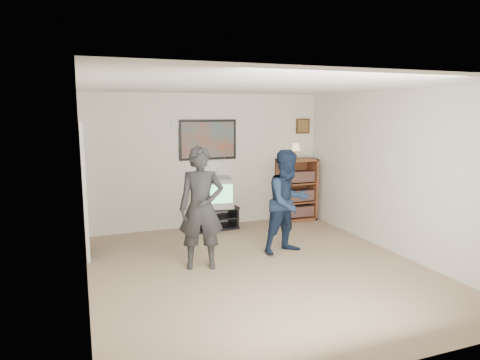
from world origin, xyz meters
TOP-DOWN VIEW (x-y plane):
  - room_shell at (0.00, 0.35)m, footprint 4.51×5.00m
  - media_stand at (0.04, 2.23)m, footprint 0.87×0.52m
  - crt_television at (0.04, 2.23)m, footprint 0.72×0.64m
  - bookshelf at (1.77, 2.28)m, footprint 0.76×0.43m
  - table_lamp at (1.75, 2.30)m, footprint 0.20×0.20m
  - person_tall at (-0.72, 0.38)m, footprint 0.71×0.56m
  - person_short at (0.70, 0.54)m, footprint 0.89×0.76m
  - controller_left at (-0.72, 0.62)m, footprint 0.07×0.12m
  - controller_right at (0.76, 0.77)m, footprint 0.07×0.12m
  - poster at (0.00, 2.48)m, footprint 1.10×0.03m
  - air_vent at (-0.55, 2.48)m, footprint 0.28×0.02m
  - small_picture at (2.00, 2.48)m, footprint 0.30×0.03m
  - doorway at (-2.23, 1.60)m, footprint 0.03×0.85m

SIDE VIEW (x-z plane):
  - media_stand at x=0.04m, z-range 0.00..0.42m
  - bookshelf at x=1.77m, z-range 0.00..1.24m
  - crt_television at x=0.04m, z-range 0.42..0.96m
  - person_short at x=0.70m, z-range 0.00..1.61m
  - person_tall at x=-0.72m, z-range 0.00..1.71m
  - controller_right at x=0.76m, z-range 0.97..1.00m
  - doorway at x=-2.23m, z-range 0.00..2.00m
  - room_shell at x=0.00m, z-range 0.00..2.50m
  - controller_left at x=-0.72m, z-range 1.28..1.31m
  - table_lamp at x=1.75m, z-range 1.24..1.55m
  - poster at x=0.00m, z-range 1.27..2.02m
  - small_picture at x=2.00m, z-range 1.73..2.03m
  - air_vent at x=-0.55m, z-range 1.88..2.02m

